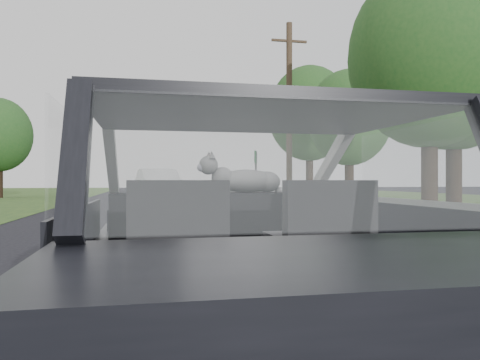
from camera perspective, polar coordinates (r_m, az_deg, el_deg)
name	(u,v)px	position (r m, az deg, el deg)	size (l,w,h in m)	color
subject_car	(241,241)	(2.81, 0.12, -7.49)	(1.80, 4.00, 1.45)	black
dashboard	(223,213)	(3.41, -2.03, -4.07)	(1.58, 0.45, 0.30)	black
driver_seat	(177,221)	(2.45, -7.70, -4.93)	(0.50, 0.72, 0.42)	#29282B
passenger_seat	(322,218)	(2.63, 10.02, -4.59)	(0.50, 0.72, 0.42)	#29282B
steering_wheel	(170,206)	(3.07, -8.50, -3.20)	(0.36, 0.36, 0.04)	black
cat	(247,180)	(3.38, 0.91, 0.06)	(0.65, 0.20, 0.29)	#999999
guardrail	(316,198)	(13.64, 9.27, -2.20)	(0.05, 90.00, 0.32)	gray
other_car	(158,185)	(23.83, -9.92, -0.66)	(2.01, 5.10, 1.68)	silver
highway_sign	(256,176)	(24.07, 1.94, 0.45)	(0.10, 1.04, 2.61)	#0E6A29
utility_pole	(289,114)	(21.23, 6.02, 8.03)	(0.27, 0.27, 8.15)	#4E392C
tree_0	(429,92)	(16.67, 22.10, 9.90)	(5.24, 5.24, 7.94)	#1F4C1E
tree_1	(454,98)	(17.73, 24.62, 9.10)	(5.16, 5.16, 7.82)	#1F4C1E
tree_2	(349,137)	(26.86, 13.18, 5.18)	(4.68, 4.68, 7.08)	#1F4C1E
tree_3	(310,132)	(35.70, 8.47, 5.79)	(6.24, 6.24, 9.45)	#1F4C1E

